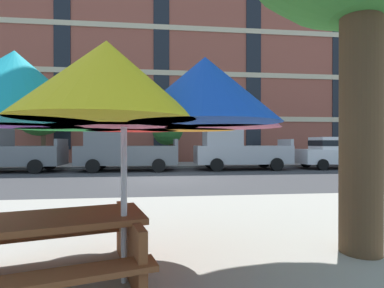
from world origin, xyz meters
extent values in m
plane|color=#38383A|center=(0.00, 0.00, 0.00)|extent=(120.00, 120.00, 0.00)
cube|color=#9E998E|center=(0.00, -9.00, 0.06)|extent=(56.00, 9.00, 0.12)
cube|color=gray|center=(0.00, 6.80, 0.06)|extent=(56.00, 3.60, 0.12)
cube|color=#934C3D|center=(0.00, 15.00, 8.00)|extent=(46.88, 12.00, 16.00)
cube|color=beige|center=(0.00, 8.96, 3.20)|extent=(45.94, 0.08, 0.36)
cube|color=beige|center=(0.00, 8.96, 6.40)|extent=(45.94, 0.08, 0.36)
cube|color=beige|center=(0.00, 8.96, 9.60)|extent=(45.94, 0.08, 0.36)
cube|color=black|center=(-6.70, 8.97, 8.40)|extent=(1.10, 0.06, 14.80)
cube|color=black|center=(0.00, 8.97, 8.40)|extent=(1.10, 0.06, 14.80)
cube|color=black|center=(6.70, 8.97, 8.40)|extent=(1.10, 0.06, 14.80)
cube|color=black|center=(13.39, 8.97, 8.40)|extent=(1.10, 0.06, 14.80)
cube|color=slate|center=(-7.59, 3.70, 0.82)|extent=(5.10, 1.90, 0.96)
cube|color=slate|center=(-5.12, 3.70, 1.48)|extent=(0.16, 1.75, 0.36)
cylinder|color=black|center=(-6.01, 4.65, 0.34)|extent=(0.68, 0.22, 0.68)
cylinder|color=black|center=(-6.01, 2.75, 0.34)|extent=(0.68, 0.22, 0.68)
cube|color=slate|center=(-1.79, 3.70, 0.82)|extent=(5.10, 1.90, 0.96)
cube|color=slate|center=(-2.89, 3.70, 1.75)|extent=(1.90, 1.75, 0.90)
cube|color=slate|center=(0.68, 3.70, 1.48)|extent=(0.16, 1.75, 0.36)
cylinder|color=black|center=(-0.21, 4.65, 0.34)|extent=(0.68, 0.22, 0.68)
cylinder|color=black|center=(-0.21, 2.75, 0.34)|extent=(0.68, 0.22, 0.68)
cylinder|color=black|center=(-3.37, 4.65, 0.34)|extent=(0.68, 0.22, 0.68)
cylinder|color=black|center=(-3.37, 2.75, 0.34)|extent=(0.68, 0.22, 0.68)
cube|color=#A8AAB2|center=(4.30, 3.70, 0.82)|extent=(5.10, 1.90, 0.96)
cube|color=#A8AAB2|center=(3.20, 3.70, 1.75)|extent=(1.90, 1.75, 0.90)
cube|color=#A8AAB2|center=(6.77, 3.70, 1.48)|extent=(0.16, 1.75, 0.36)
cylinder|color=black|center=(5.88, 4.65, 0.34)|extent=(0.68, 0.22, 0.68)
cylinder|color=black|center=(5.88, 2.75, 0.34)|extent=(0.68, 0.22, 0.68)
cylinder|color=black|center=(2.72, 4.65, 0.34)|extent=(0.68, 0.22, 0.68)
cylinder|color=black|center=(2.72, 2.75, 0.34)|extent=(0.68, 0.22, 0.68)
cube|color=silver|center=(9.81, 3.70, 0.70)|extent=(4.40, 1.76, 0.80)
cube|color=silver|center=(9.66, 3.70, 1.44)|extent=(2.30, 1.55, 0.68)
cube|color=black|center=(9.66, 3.70, 1.44)|extent=(2.32, 1.57, 0.32)
cylinder|color=black|center=(11.17, 4.58, 0.30)|extent=(0.60, 0.22, 0.60)
cylinder|color=black|center=(11.17, 2.82, 0.30)|extent=(0.60, 0.22, 0.60)
cylinder|color=black|center=(8.45, 4.58, 0.30)|extent=(0.60, 0.22, 0.60)
cylinder|color=black|center=(8.45, 2.82, 0.30)|extent=(0.60, 0.22, 0.60)
cylinder|color=brown|center=(-7.20, 7.01, 1.15)|extent=(0.26, 0.26, 2.29)
sphere|color=#387F33|center=(-7.48, 7.05, 3.26)|extent=(2.76, 2.76, 2.76)
sphere|color=#387F33|center=(-7.44, 7.10, 3.52)|extent=(2.66, 2.66, 2.66)
sphere|color=#387F33|center=(-7.07, 7.01, 3.71)|extent=(2.56, 2.56, 2.56)
sphere|color=#387F33|center=(-7.21, 7.25, 3.12)|extent=(2.32, 2.32, 2.32)
cylinder|color=#4C3823|center=(0.56, 6.68, 0.86)|extent=(0.31, 0.31, 1.72)
sphere|color=#2D702D|center=(0.36, 6.47, 2.31)|extent=(1.93, 1.93, 1.93)
sphere|color=#2D702D|center=(0.30, 6.66, 2.22)|extent=(1.80, 1.80, 1.80)
cylinder|color=silver|center=(-0.57, -9.00, 1.07)|extent=(0.06, 0.06, 2.14)
cone|color=#E5668C|center=(0.40, -9.00, 1.89)|extent=(1.17, 1.17, 0.51)
cone|color=orange|center=(0.12, -8.31, 1.89)|extent=(1.17, 1.17, 0.51)
cone|color=red|center=(-0.57, -8.02, 1.89)|extent=(1.17, 1.17, 0.51)
cone|color=green|center=(-1.26, -8.31, 1.89)|extent=(1.17, 1.17, 0.51)
cone|color=#662D9E|center=(-1.55, -9.00, 1.89)|extent=(1.17, 1.17, 0.51)
cone|color=#199EB2|center=(-1.26, -9.69, 1.89)|extent=(1.17, 1.17, 0.51)
cone|color=yellow|center=(-0.57, -9.98, 1.89)|extent=(1.17, 1.17, 0.51)
cone|color=blue|center=(0.12, -9.69, 1.89)|extent=(1.17, 1.17, 0.51)
cone|color=#E5668C|center=(-0.57, -9.00, 1.93)|extent=(1.46, 1.46, 0.59)
cube|color=brown|center=(-1.30, -8.98, 0.74)|extent=(1.95, 1.24, 0.06)
cube|color=brown|center=(-1.14, -9.58, 0.44)|extent=(1.81, 0.74, 0.05)
cube|color=brown|center=(-1.46, -8.38, 0.44)|extent=(1.81, 0.74, 0.05)
cube|color=brown|center=(-0.55, -8.78, 0.37)|extent=(0.44, 1.37, 0.74)
cylinder|color=#4C3823|center=(2.25, -8.55, 1.93)|extent=(0.49, 0.49, 3.87)
camera|label=1|loc=(-0.24, -11.93, 1.49)|focal=27.62mm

